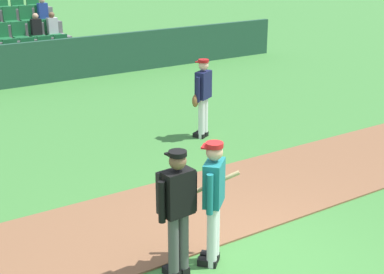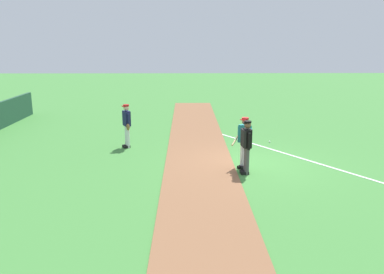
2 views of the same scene
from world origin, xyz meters
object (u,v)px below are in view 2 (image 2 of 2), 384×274
at_px(batter_teal_jersey, 244,141).
at_px(umpire_home_plate, 246,144).
at_px(baseball, 270,142).
at_px(runner_navy_jersey, 127,124).

distance_m(batter_teal_jersey, umpire_home_plate, 0.56).
height_order(umpire_home_plate, baseball, umpire_home_plate).
xyz_separation_m(umpire_home_plate, baseball, (4.05, -1.63, -0.96)).
relative_size(batter_teal_jersey, umpire_home_plate, 1.00).
bearing_deg(umpire_home_plate, runner_navy_jersey, 52.29).
bearing_deg(baseball, runner_navy_jersey, 96.76).
bearing_deg(umpire_home_plate, batter_teal_jersey, -1.38).
relative_size(batter_teal_jersey, baseball, 23.78).
relative_size(umpire_home_plate, baseball, 23.78).
bearing_deg(baseball, umpire_home_plate, 158.11).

